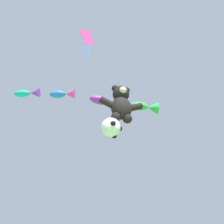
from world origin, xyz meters
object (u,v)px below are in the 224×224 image
(fish_kite_cobalt, at_px, (64,94))
(fish_kite_violet, at_px, (108,102))
(fish_kite_emerald, at_px, (146,107))
(teddy_bear_kite, at_px, (121,103))
(soccer_ball_kite, at_px, (111,127))
(fish_kite_teal, at_px, (28,93))
(diamond_kite, at_px, (87,39))

(fish_kite_cobalt, bearing_deg, fish_kite_violet, -10.13)
(fish_kite_emerald, relative_size, fish_kite_violet, 0.83)
(teddy_bear_kite, height_order, soccer_ball_kite, teddy_bear_kite)
(teddy_bear_kite, height_order, fish_kite_violet, fish_kite_violet)
(soccer_ball_kite, height_order, fish_kite_emerald, fish_kite_emerald)
(teddy_bear_kite, xyz_separation_m, fish_kite_teal, (-5.26, 1.99, 1.38))
(diamond_kite, bearing_deg, fish_kite_cobalt, 104.53)
(fish_kite_emerald, height_order, diamond_kite, diamond_kite)
(soccer_ball_kite, xyz_separation_m, fish_kite_cobalt, (-2.62, 1.71, 3.27))
(teddy_bear_kite, bearing_deg, fish_kite_teal, 159.30)
(teddy_bear_kite, xyz_separation_m, diamond_kite, (-2.34, -1.34, 3.23))
(soccer_ball_kite, relative_size, fish_kite_violet, 0.52)
(fish_kite_violet, bearing_deg, teddy_bear_kite, -72.63)
(fish_kite_emerald, bearing_deg, teddy_bear_kite, -151.92)
(fish_kite_violet, distance_m, fish_kite_cobalt, 2.83)
(fish_kite_cobalt, height_order, diamond_kite, diamond_kite)
(fish_kite_teal, bearing_deg, fish_kite_emerald, -7.77)
(diamond_kite, bearing_deg, soccer_ball_kite, 39.25)
(fish_kite_violet, height_order, diamond_kite, diamond_kite)
(fish_kite_teal, bearing_deg, fish_kite_violet, -7.55)
(fish_kite_violet, xyz_separation_m, fish_kite_teal, (-4.84, 0.64, 0.21))
(soccer_ball_kite, bearing_deg, diamond_kite, -140.75)
(fish_kite_teal, height_order, diamond_kite, diamond_kite)
(teddy_bear_kite, distance_m, soccer_ball_kite, 1.71)
(soccer_ball_kite, height_order, diamond_kite, diamond_kite)
(fish_kite_violet, bearing_deg, fish_kite_cobalt, 169.87)
(diamond_kite, bearing_deg, fish_kite_emerald, 29.07)
(fish_kite_cobalt, bearing_deg, teddy_bear_kite, -30.10)
(teddy_bear_kite, distance_m, fish_kite_violet, 1.83)
(soccer_ball_kite, distance_m, fish_kite_teal, 5.89)
(fish_kite_violet, relative_size, fish_kite_cobalt, 1.28)
(fish_kite_violet, xyz_separation_m, fish_kite_cobalt, (-2.75, 0.49, 0.48))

